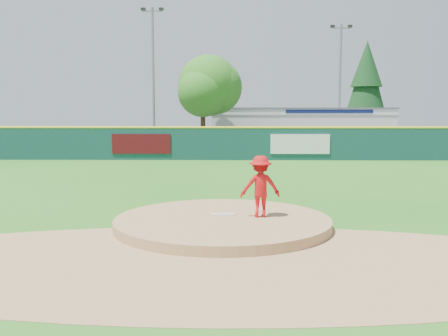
{
  "coord_description": "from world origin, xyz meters",
  "views": [
    {
      "loc": [
        0.26,
        -12.48,
        2.92
      ],
      "look_at": [
        0.0,
        2.0,
        1.3
      ],
      "focal_mm": 40.0,
      "sensor_mm": 36.0,
      "label": 1
    }
  ],
  "objects_px": {
    "pitcher": "(260,186)",
    "light_pole_right": "(340,80)",
    "light_pole_left": "(153,72)",
    "deciduous_tree": "(203,90)",
    "pool_building_grp": "(298,127)",
    "conifer_tree": "(366,85)",
    "van": "(237,145)",
    "playground_slide": "(62,144)"
  },
  "relations": [
    {
      "from": "van",
      "to": "conifer_tree",
      "type": "bearing_deg",
      "value": -58.57
    },
    {
      "from": "light_pole_right",
      "to": "deciduous_tree",
      "type": "bearing_deg",
      "value": -160.02
    },
    {
      "from": "pitcher",
      "to": "conifer_tree",
      "type": "height_order",
      "value": "conifer_tree"
    },
    {
      "from": "conifer_tree",
      "to": "light_pole_right",
      "type": "distance_m",
      "value": 8.06
    },
    {
      "from": "light_pole_left",
      "to": "van",
      "type": "bearing_deg",
      "value": -36.29
    },
    {
      "from": "pitcher",
      "to": "light_pole_right",
      "type": "xyz_separation_m",
      "value": [
        8.04,
        28.87,
        4.51
      ]
    },
    {
      "from": "light_pole_left",
      "to": "light_pole_right",
      "type": "height_order",
      "value": "light_pole_left"
    },
    {
      "from": "pitcher",
      "to": "deciduous_tree",
      "type": "bearing_deg",
      "value": -89.1
    },
    {
      "from": "van",
      "to": "playground_slide",
      "type": "xyz_separation_m",
      "value": [
        -12.48,
        0.51,
        0.02
      ]
    },
    {
      "from": "pool_building_grp",
      "to": "light_pole_right",
      "type": "distance_m",
      "value": 5.75
    },
    {
      "from": "van",
      "to": "light_pole_left",
      "type": "xyz_separation_m",
      "value": [
        -6.56,
        4.82,
        5.39
      ]
    },
    {
      "from": "pool_building_grp",
      "to": "pitcher",
      "type": "bearing_deg",
      "value": -98.99
    },
    {
      "from": "conifer_tree",
      "to": "light_pole_right",
      "type": "height_order",
      "value": "light_pole_right"
    },
    {
      "from": "deciduous_tree",
      "to": "light_pole_right",
      "type": "relative_size",
      "value": 0.74
    },
    {
      "from": "pool_building_grp",
      "to": "deciduous_tree",
      "type": "height_order",
      "value": "deciduous_tree"
    },
    {
      "from": "deciduous_tree",
      "to": "playground_slide",
      "type": "bearing_deg",
      "value": -166.91
    },
    {
      "from": "pool_building_grp",
      "to": "playground_slide",
      "type": "bearing_deg",
      "value": -152.57
    },
    {
      "from": "pitcher",
      "to": "light_pole_left",
      "type": "bearing_deg",
      "value": -81.36
    },
    {
      "from": "pool_building_grp",
      "to": "light_pole_right",
      "type": "relative_size",
      "value": 1.52
    },
    {
      "from": "conifer_tree",
      "to": "light_pole_left",
      "type": "height_order",
      "value": "light_pole_left"
    },
    {
      "from": "playground_slide",
      "to": "light_pole_right",
      "type": "relative_size",
      "value": 0.25
    },
    {
      "from": "light_pole_left",
      "to": "pool_building_grp",
      "type": "bearing_deg",
      "value": 22.6
    },
    {
      "from": "deciduous_tree",
      "to": "light_pole_right",
      "type": "xyz_separation_m",
      "value": [
        11.0,
        4.0,
        0.99
      ]
    },
    {
      "from": "light_pole_left",
      "to": "light_pole_right",
      "type": "xyz_separation_m",
      "value": [
        15.0,
        2.0,
        -0.51
      ]
    },
    {
      "from": "conifer_tree",
      "to": "light_pole_right",
      "type": "bearing_deg",
      "value": -119.74
    },
    {
      "from": "pool_building_grp",
      "to": "light_pole_left",
      "type": "xyz_separation_m",
      "value": [
        -12.0,
        -4.99,
        4.39
      ]
    },
    {
      "from": "pool_building_grp",
      "to": "conifer_tree",
      "type": "height_order",
      "value": "conifer_tree"
    },
    {
      "from": "van",
      "to": "conifer_tree",
      "type": "distance_m",
      "value": 19.22
    },
    {
      "from": "van",
      "to": "deciduous_tree",
      "type": "relative_size",
      "value": 0.63
    },
    {
      "from": "van",
      "to": "pool_building_grp",
      "type": "distance_m",
      "value": 11.26
    },
    {
      "from": "pitcher",
      "to": "van",
      "type": "relative_size",
      "value": 0.34
    },
    {
      "from": "pitcher",
      "to": "pool_building_grp",
      "type": "height_order",
      "value": "pool_building_grp"
    },
    {
      "from": "deciduous_tree",
      "to": "light_pole_left",
      "type": "relative_size",
      "value": 0.67
    },
    {
      "from": "van",
      "to": "deciduous_tree",
      "type": "bearing_deg",
      "value": 25.69
    },
    {
      "from": "playground_slide",
      "to": "light_pole_left",
      "type": "distance_m",
      "value": 9.07
    },
    {
      "from": "pitcher",
      "to": "conifer_tree",
      "type": "distance_m",
      "value": 38.1
    },
    {
      "from": "playground_slide",
      "to": "deciduous_tree",
      "type": "height_order",
      "value": "deciduous_tree"
    },
    {
      "from": "deciduous_tree",
      "to": "conifer_tree",
      "type": "bearing_deg",
      "value": 36.25
    },
    {
      "from": "deciduous_tree",
      "to": "light_pole_left",
      "type": "distance_m",
      "value": 4.72
    },
    {
      "from": "pitcher",
      "to": "light_pole_right",
      "type": "bearing_deg",
      "value": -111.45
    },
    {
      "from": "pitcher",
      "to": "van",
      "type": "bearing_deg",
      "value": -94.85
    },
    {
      "from": "light_pole_right",
      "to": "pitcher",
      "type": "bearing_deg",
      "value": -105.56
    }
  ]
}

